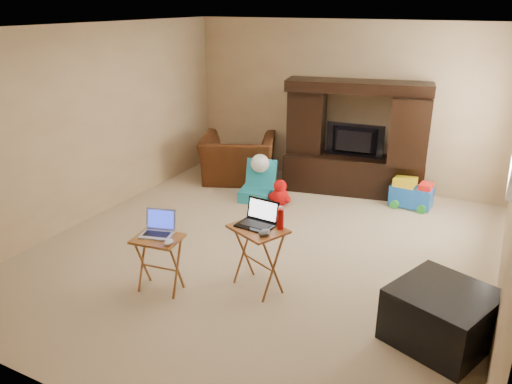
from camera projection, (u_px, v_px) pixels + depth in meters
The scene contains 19 objects.
floor at pixel (264, 250), 5.89m from camera, with size 5.50×5.50×0.00m, color #CEB48E.
ceiling at pixel (265, 27), 4.99m from camera, with size 5.50×5.50×0.00m, color silver.
wall_back at pixel (343, 104), 7.72m from camera, with size 5.00×5.00×0.00m, color tan.
wall_front at pixel (72, 254), 3.16m from camera, with size 5.00×5.00×0.00m, color tan.
wall_left at pixel (93, 123), 6.51m from camera, with size 5.50×5.50×0.00m, color tan.
entertainment_center at pixel (355, 138), 7.37m from camera, with size 2.06×0.51×1.68m, color black.
television at pixel (354, 141), 7.35m from camera, with size 0.86×0.11×0.49m, color black.
recliner at pixel (238, 159), 8.02m from camera, with size 1.14×1.00×0.74m, color #4A230F.
child_rocker at pixel (256, 181), 7.26m from camera, with size 0.44×0.50×0.59m, color teal, non-canonical shape.
plush_toy at pixel (280, 192), 7.10m from camera, with size 0.35×0.29×0.39m, color red, non-canonical shape.
push_toy at pixel (411, 193), 7.03m from camera, with size 0.58×0.41×0.43m, color blue, non-canonical shape.
ottoman at pixel (441, 316), 4.24m from camera, with size 0.76×0.76×0.49m, color black.
tray_table_left at pixel (160, 264), 4.97m from camera, with size 0.45×0.36×0.59m, color #905823.
tray_table_right at pixel (258, 258), 4.99m from camera, with size 0.52×0.42×0.68m, color brown.
laptop_left at pixel (156, 225), 4.86m from camera, with size 0.31×0.26×0.24m, color #AFAFB3.
laptop_right at pixel (255, 215), 4.86m from camera, with size 0.35×0.29×0.24m, color black.
mouse_left at pixel (169, 242), 4.72m from camera, with size 0.08×0.12×0.05m, color silver.
mouse_right at pixel (265, 233), 4.70m from camera, with size 0.09×0.14×0.06m, color #434349.
water_bottle at pixel (280, 219), 4.81m from camera, with size 0.07×0.07×0.21m, color red.
Camera 1 is at (2.33, -4.71, 2.75)m, focal length 35.00 mm.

